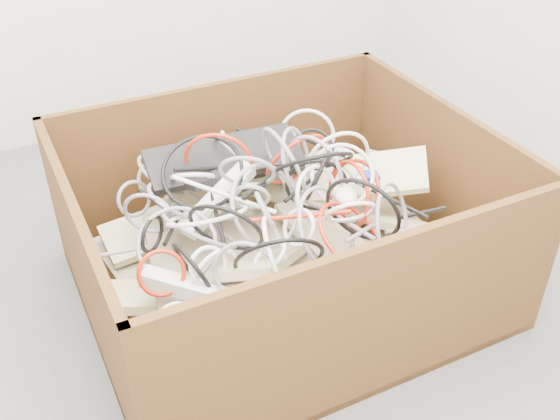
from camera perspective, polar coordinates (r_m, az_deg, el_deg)
name	(u,v)px	position (r m, az deg, el deg)	size (l,w,h in m)	color
ground	(243,335)	(2.00, -3.24, -10.86)	(3.00, 3.00, 0.00)	#515254
cardboard_box	(278,257)	(2.06, -0.18, -4.16)	(1.21, 1.01, 0.54)	#3D250F
keyboard_pile	(274,209)	(2.02, -0.52, 0.06)	(1.09, 0.79, 0.36)	beige
mice_scatter	(266,206)	(1.90, -1.28, 0.35)	(0.71, 0.63, 0.16)	beige
power_strip_left	(219,198)	(1.90, -5.40, 1.03)	(0.29, 0.05, 0.04)	silver
power_strip_right	(192,289)	(1.68, -7.72, -6.88)	(0.26, 0.05, 0.04)	silver
vga_plug	(371,176)	(2.02, 7.99, 2.96)	(0.04, 0.04, 0.02)	#0D38CA
cable_tangle	(270,201)	(1.82, -0.86, 0.82)	(1.03, 0.79, 0.40)	gray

